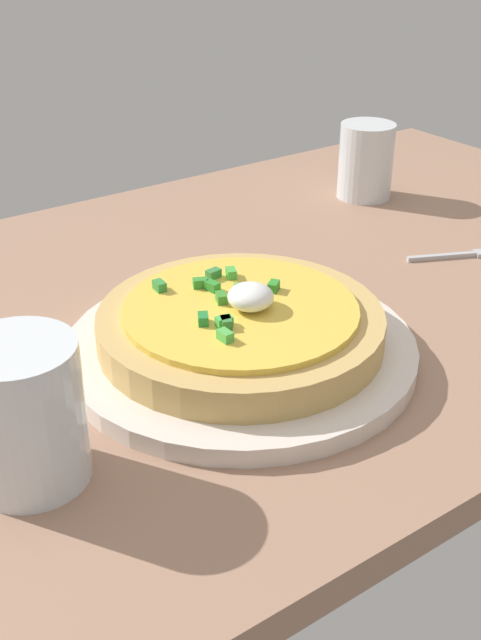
% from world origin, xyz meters
% --- Properties ---
extents(dining_table, '(1.17, 0.66, 0.03)m').
position_xyz_m(dining_table, '(0.00, 0.00, 0.01)').
color(dining_table, '#9D755D').
rests_on(dining_table, ground).
extents(plate, '(0.30, 0.30, 0.02)m').
position_xyz_m(plate, '(-0.06, -0.10, 0.04)').
color(plate, silver).
rests_on(plate, dining_table).
extents(pizza, '(0.24, 0.24, 0.05)m').
position_xyz_m(pizza, '(-0.06, -0.10, 0.06)').
color(pizza, tan).
rests_on(pizza, plate).
extents(cup_near, '(0.07, 0.07, 0.09)m').
position_xyz_m(cup_near, '(0.30, 0.14, 0.07)').
color(cup_near, silver).
rests_on(cup_near, dining_table).
extents(cup_far, '(0.08, 0.08, 0.10)m').
position_xyz_m(cup_far, '(-0.27, -0.14, 0.07)').
color(cup_far, silver).
rests_on(cup_far, dining_table).
extents(fork, '(0.10, 0.05, 0.00)m').
position_xyz_m(fork, '(0.25, -0.07, 0.03)').
color(fork, '#B7B7BC').
rests_on(fork, dining_table).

